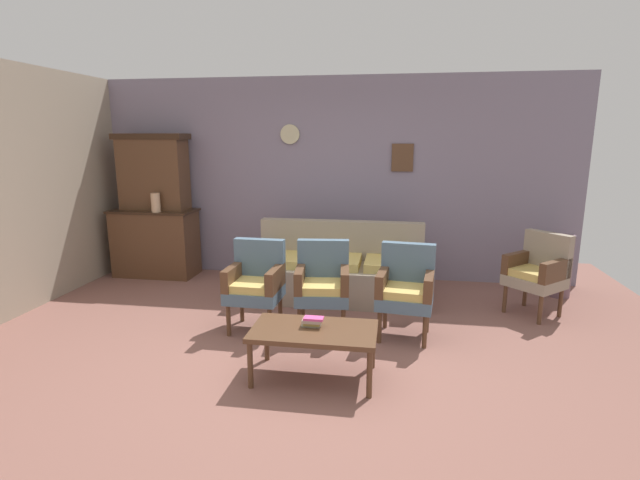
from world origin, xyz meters
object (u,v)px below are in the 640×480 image
object	(u,v)px
vase_on_cabinet	(156,203)
side_cabinet	(156,243)
wingback_chair_by_fireplace	(538,270)
coffee_table	(314,334)
armchair_near_cabinet	(323,282)
book_stack_on_table	(312,322)
armchair_row_middle	(406,287)
floor_vase_by_wall	(562,266)
armchair_near_couch_end	(256,281)
floral_couch	(338,271)

from	to	relation	value
vase_on_cabinet	side_cabinet	bearing A→B (deg)	127.45
wingback_chair_by_fireplace	coffee_table	size ratio (longest dim) A/B	0.90
armchair_near_cabinet	book_stack_on_table	world-z (taller)	armchair_near_cabinet
side_cabinet	coffee_table	distance (m)	3.71
vase_on_cabinet	armchair_row_middle	world-z (taller)	vase_on_cabinet
vase_on_cabinet	wingback_chair_by_fireplace	distance (m)	4.79
coffee_table	floor_vase_by_wall	bearing A→B (deg)	42.93
wingback_chair_by_fireplace	vase_on_cabinet	bearing A→B (deg)	172.89
coffee_table	book_stack_on_table	world-z (taller)	book_stack_on_table
book_stack_on_table	armchair_near_couch_end	bearing A→B (deg)	129.96
floral_couch	coffee_table	distance (m)	1.99
armchair_near_cabinet	side_cabinet	bearing A→B (deg)	148.95
side_cabinet	vase_on_cabinet	size ratio (longest dim) A/B	4.50
side_cabinet	armchair_near_couch_end	xyz separation A→B (m)	(1.94, -1.64, 0.03)
book_stack_on_table	floral_couch	bearing A→B (deg)	90.62
wingback_chair_by_fireplace	floor_vase_by_wall	bearing A→B (deg)	55.00
side_cabinet	armchair_near_couch_end	size ratio (longest dim) A/B	1.28
armchair_near_couch_end	wingback_chair_by_fireplace	world-z (taller)	same
book_stack_on_table	armchair_near_cabinet	bearing A→B (deg)	93.64
vase_on_cabinet	book_stack_on_table	world-z (taller)	vase_on_cabinet
side_cabinet	armchair_near_cabinet	world-z (taller)	side_cabinet
armchair_row_middle	wingback_chair_by_fireplace	distance (m)	1.65
vase_on_cabinet	armchair_near_couch_end	xyz separation A→B (m)	(1.80, -1.46, -0.56)
coffee_table	floral_couch	bearing A→B (deg)	91.21
wingback_chair_by_fireplace	coffee_table	bearing A→B (deg)	-140.55
armchair_row_middle	book_stack_on_table	size ratio (longest dim) A/B	5.02
floral_couch	wingback_chair_by_fireplace	distance (m)	2.23
floral_couch	armchair_row_middle	world-z (taller)	same
vase_on_cabinet	wingback_chair_by_fireplace	world-z (taller)	vase_on_cabinet
floor_vase_by_wall	floral_couch	bearing A→B (deg)	-170.18
side_cabinet	book_stack_on_table	size ratio (longest dim) A/B	6.44
coffee_table	armchair_near_couch_end	bearing A→B (deg)	129.36
armchair_row_middle	floor_vase_by_wall	distance (m)	2.42
vase_on_cabinet	floral_couch	world-z (taller)	vase_on_cabinet
floral_couch	armchair_row_middle	distance (m)	1.30
side_cabinet	armchair_near_couch_end	world-z (taller)	side_cabinet
floor_vase_by_wall	vase_on_cabinet	bearing A→B (deg)	-179.12
vase_on_cabinet	armchair_near_cabinet	world-z (taller)	vase_on_cabinet
floral_couch	floor_vase_by_wall	size ratio (longest dim) A/B	2.66
coffee_table	book_stack_on_table	distance (m)	0.10
floral_couch	armchair_near_cabinet	distance (m)	1.02
coffee_table	wingback_chair_by_fireplace	bearing A→B (deg)	39.45
wingback_chair_by_fireplace	book_stack_on_table	distance (m)	2.79
floor_vase_by_wall	book_stack_on_table	bearing A→B (deg)	-137.82
armchair_near_cabinet	armchair_row_middle	size ratio (longest dim) A/B	1.00
armchair_near_couch_end	book_stack_on_table	size ratio (longest dim) A/B	5.02
book_stack_on_table	coffee_table	bearing A→B (deg)	-64.59
wingback_chair_by_fireplace	armchair_row_middle	bearing A→B (deg)	-150.17
armchair_near_couch_end	armchair_near_cabinet	size ratio (longest dim) A/B	1.00
armchair_near_couch_end	armchair_row_middle	bearing A→B (deg)	1.87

